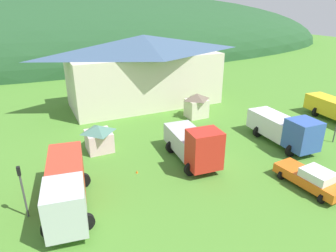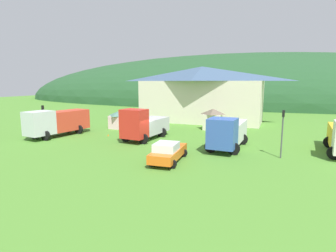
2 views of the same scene
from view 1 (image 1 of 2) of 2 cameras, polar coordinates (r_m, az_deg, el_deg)
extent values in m
plane|color=#4C842D|center=(25.01, 8.22, -7.88)|extent=(200.00, 200.00, 0.00)
ellipsoid|color=#234C28|center=(86.18, -17.22, 13.11)|extent=(164.98, 60.00, 30.84)
cube|color=beige|center=(39.60, -4.48, 8.87)|extent=(18.79, 8.32, 6.58)
pyramid|color=#3D5675|center=(38.80, -4.68, 15.26)|extent=(20.29, 8.99, 2.30)
cube|color=beige|center=(35.32, 5.42, 3.38)|extent=(2.31, 2.02, 2.12)
pyramid|color=#6B5B4C|center=(34.88, 5.51, 5.60)|extent=(2.49, 2.18, 0.74)
cube|color=beige|center=(27.92, -12.96, -2.78)|extent=(2.22, 2.32, 1.80)
pyramid|color=#4C7A6B|center=(27.44, -13.18, -0.48)|extent=(2.39, 2.51, 0.63)
cube|color=silver|center=(18.42, -18.98, -14.33)|extent=(2.64, 3.12, 2.65)
cube|color=black|center=(17.97, -19.23, -13.10)|extent=(1.53, 2.41, 0.85)
cube|color=red|center=(21.77, -18.77, -8.59)|extent=(2.97, 5.29, 2.38)
cylinder|color=black|center=(19.16, -15.44, -17.23)|extent=(1.10, 0.30, 1.10)
cylinder|color=black|center=(19.32, -21.48, -17.75)|extent=(1.10, 0.30, 1.10)
cylinder|color=black|center=(22.98, -15.93, -9.95)|extent=(1.10, 0.30, 1.10)
cylinder|color=black|center=(23.11, -20.82, -10.43)|extent=(1.10, 0.30, 1.10)
cube|color=red|center=(23.27, 6.92, -4.45)|extent=(2.64, 2.19, 3.04)
cube|color=black|center=(22.90, 7.11, -3.06)|extent=(1.46, 1.70, 0.97)
cube|color=#B2B2B7|center=(26.33, 3.49, -2.63)|extent=(2.88, 5.05, 1.68)
cylinder|color=black|center=(24.46, 9.06, -7.19)|extent=(1.10, 0.30, 1.10)
cylinder|color=black|center=(23.57, 4.36, -8.18)|extent=(1.10, 0.30, 1.10)
cylinder|color=black|center=(27.71, 4.91, -3.27)|extent=(1.10, 0.30, 1.10)
cylinder|color=black|center=(26.92, 0.69, -3.98)|extent=(1.10, 0.30, 1.10)
cube|color=#3356AD|center=(28.58, 24.25, -1.55)|extent=(2.51, 2.48, 2.65)
cube|color=black|center=(28.29, 24.60, -0.55)|extent=(1.38, 1.96, 0.85)
cube|color=silver|center=(31.14, 19.32, 0.35)|extent=(2.64, 5.20, 1.88)
cylinder|color=black|center=(29.82, 25.25, -3.54)|extent=(1.10, 0.30, 1.10)
cylinder|color=black|center=(28.39, 22.34, -4.34)|extent=(1.10, 0.30, 1.10)
cylinder|color=black|center=(32.67, 19.64, -0.45)|extent=(1.10, 0.30, 1.10)
cylinder|color=black|center=(31.36, 16.76, -1.03)|extent=(1.10, 0.30, 1.10)
cube|color=gold|center=(39.57, 28.42, 3.39)|extent=(2.75, 5.63, 1.77)
cylinder|color=black|center=(41.08, 28.31, 2.73)|extent=(1.10, 0.30, 1.10)
cylinder|color=black|center=(39.60, 26.34, 2.43)|extent=(1.10, 0.30, 1.10)
cube|color=orange|center=(24.31, 25.23, -9.09)|extent=(2.24, 5.12, 0.70)
cube|color=silver|center=(23.73, 26.65, -8.31)|extent=(1.86, 2.12, 0.62)
cylinder|color=black|center=(23.15, 27.27, -12.17)|extent=(0.68, 0.24, 0.68)
cylinder|color=black|center=(25.88, 23.18, -7.65)|extent=(0.68, 0.24, 0.68)
cylinder|color=black|center=(24.73, 20.83, -8.73)|extent=(0.68, 0.24, 0.68)
cylinder|color=#4C4C51|center=(20.85, -25.72, -11.96)|extent=(0.12, 0.12, 3.04)
cube|color=black|center=(19.97, -26.57, -7.67)|extent=(0.20, 0.24, 0.55)
sphere|color=green|center=(20.08, -26.58, -7.49)|extent=(0.14, 0.14, 0.14)
cone|color=orange|center=(24.19, -5.93, -8.89)|extent=(0.36, 0.36, 0.50)
camera|label=2|loc=(26.94, 76.90, -8.95)|focal=29.14mm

